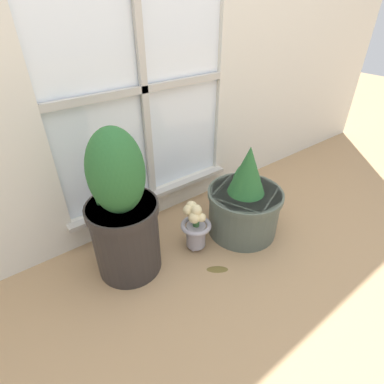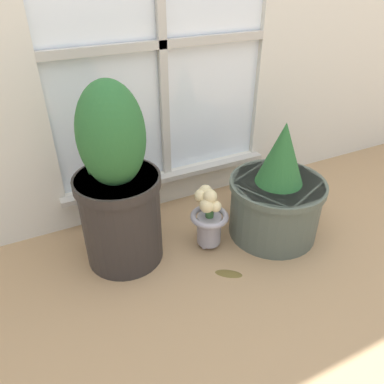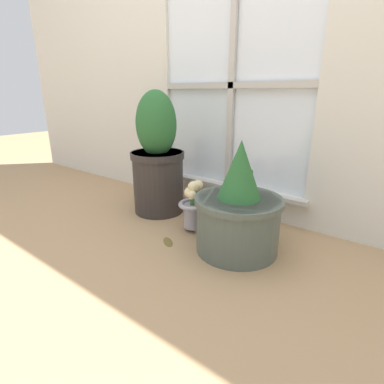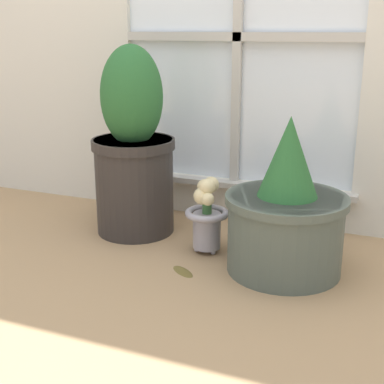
% 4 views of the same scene
% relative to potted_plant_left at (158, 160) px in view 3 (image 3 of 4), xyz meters
% --- Properties ---
extents(ground_plane, '(10.00, 10.00, 0.00)m').
position_rel_potted_plant_left_xyz_m(ground_plane, '(0.33, -0.32, -0.33)').
color(ground_plane, tan).
extents(potted_plant_left, '(0.33, 0.33, 0.75)m').
position_rel_potted_plant_left_xyz_m(potted_plant_left, '(0.00, 0.00, 0.00)').
color(potted_plant_left, '#2D2826').
rests_on(potted_plant_left, ground_plane).
extents(potted_plant_right, '(0.41, 0.41, 0.54)m').
position_rel_potted_plant_left_xyz_m(potted_plant_right, '(0.65, -0.14, -0.14)').
color(potted_plant_right, '#4C564C').
rests_on(potted_plant_right, ground_plane).
extents(flower_vase, '(0.16, 0.16, 0.28)m').
position_rel_potted_plant_left_xyz_m(flower_vase, '(0.35, -0.09, -0.19)').
color(flower_vase, '#99939E').
rests_on(flower_vase, ground_plane).
extents(fallen_leaf, '(0.11, 0.10, 0.01)m').
position_rel_potted_plant_left_xyz_m(fallen_leaf, '(0.34, -0.29, -0.33)').
color(fallen_leaf, brown).
rests_on(fallen_leaf, ground_plane).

